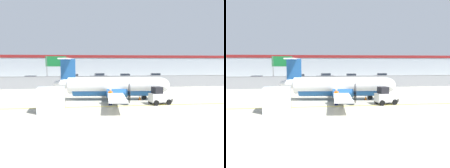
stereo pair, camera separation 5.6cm
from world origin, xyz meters
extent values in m
plane|color=#B2AD99|center=(0.00, 0.00, 0.00)|extent=(140.00, 140.00, 0.00)
cube|color=yellow|center=(0.00, 2.00, 0.00)|extent=(84.00, 0.20, 0.01)
cube|color=gray|center=(0.00, 18.00, 1.00)|extent=(98.00, 0.04, 2.00)
cylinder|color=slate|center=(0.00, 18.00, 2.05)|extent=(98.00, 0.10, 0.10)
cube|color=#38383A|center=(0.00, 29.50, 0.06)|extent=(98.00, 17.00, 0.12)
cube|color=#A8B2BC|center=(0.00, 48.00, 3.25)|extent=(91.00, 8.00, 6.50)
cube|color=maroon|center=(0.00, 44.00, 6.10)|extent=(91.00, 0.20, 0.80)
cylinder|color=white|center=(0.12, 5.67, 1.75)|extent=(10.60, 2.86, 1.90)
ellipsoid|color=white|center=(5.61, 5.17, 1.75)|extent=(2.57, 2.02, 1.80)
ellipsoid|color=white|center=(-5.36, 6.18, 1.95)|extent=(3.04, 1.31, 1.05)
cylinder|color=#1E5193|center=(0.12, 5.67, 1.23)|extent=(9.50, 2.35, 1.48)
cube|color=white|center=(0.22, 5.67, 1.18)|extent=(3.07, 16.08, 0.18)
cylinder|color=#1E5193|center=(0.66, 8.24, 1.18)|extent=(2.27, 1.10, 0.90)
cone|color=black|center=(1.81, 8.13, 1.18)|extent=(0.49, 0.48, 0.44)
cylinder|color=#262626|center=(1.96, 8.12, 1.18)|extent=(0.23, 2.09, 2.10)
cylinder|color=#1E5193|center=(0.18, 3.06, 1.18)|extent=(2.27, 1.10, 0.90)
cone|color=black|center=(1.33, 2.95, 1.18)|extent=(0.49, 0.48, 0.44)
cylinder|color=#262626|center=(1.48, 2.94, 1.18)|extent=(0.23, 2.09, 2.10)
cube|color=#1E5193|center=(-5.09, 6.16, 3.30)|extent=(1.71, 0.34, 3.10)
cube|color=white|center=(-5.22, 6.17, 4.85)|extent=(1.54, 4.88, 0.14)
cylinder|color=#59595B|center=(3.80, 5.33, 0.79)|extent=(0.15, 0.15, 0.97)
cylinder|color=black|center=(3.80, 5.33, 0.30)|extent=(0.62, 0.27, 0.60)
cylinder|color=#59595B|center=(0.03, 7.90, 0.83)|extent=(0.15, 0.15, 0.90)
cylinder|color=black|center=(0.03, 7.90, 0.38)|extent=(0.78, 0.29, 0.76)
cylinder|color=#59595B|center=(-0.38, 3.50, 0.83)|extent=(0.15, 0.15, 0.90)
cylinder|color=black|center=(-0.38, 3.50, 0.38)|extent=(0.78, 0.29, 0.76)
cube|color=silver|center=(4.70, 2.45, 0.73)|extent=(2.37, 1.49, 0.90)
cube|color=black|center=(4.36, 2.38, 1.53)|extent=(1.07, 1.15, 0.70)
cube|color=black|center=(5.83, 2.66, 0.43)|extent=(0.36, 1.11, 0.30)
cylinder|color=black|center=(5.33, 3.18, 0.28)|extent=(0.58, 0.28, 0.56)
cylinder|color=black|center=(5.55, 2.00, 0.28)|extent=(0.58, 0.28, 0.56)
cylinder|color=black|center=(3.85, 2.90, 0.28)|extent=(0.58, 0.28, 0.56)
cylinder|color=black|center=(4.08, 1.72, 0.28)|extent=(0.58, 0.28, 0.56)
cylinder|color=#191E4C|center=(-0.48, 2.65, 0.42)|extent=(0.21, 0.21, 0.85)
cylinder|color=#191E4C|center=(-0.66, 2.57, 0.42)|extent=(0.21, 0.21, 0.85)
cylinder|color=orange|center=(-0.57, 2.61, 1.15)|extent=(0.45, 0.45, 0.60)
cylinder|color=orange|center=(-0.37, 2.70, 1.18)|extent=(0.13, 0.13, 0.55)
cylinder|color=orange|center=(-0.77, 2.52, 1.18)|extent=(0.13, 0.13, 0.55)
sphere|color=tan|center=(-0.57, 2.61, 1.59)|extent=(0.22, 0.22, 0.22)
cube|color=silver|center=(-6.22, 0.32, 1.10)|extent=(2.57, 2.21, 2.20)
cube|color=#333338|center=(-6.22, 0.32, 1.10)|extent=(2.44, 0.30, 2.20)
cube|color=orange|center=(0.97, 8.38, 0.02)|extent=(0.36, 0.36, 0.04)
cone|color=orange|center=(0.97, 8.38, 0.34)|extent=(0.28, 0.28, 0.60)
cylinder|color=white|center=(0.97, 8.38, 0.42)|extent=(0.17, 0.17, 0.08)
cube|color=orange|center=(3.25, 5.26, 0.02)|extent=(0.36, 0.36, 0.04)
cone|color=orange|center=(3.25, 5.26, 0.34)|extent=(0.28, 0.28, 0.60)
cylinder|color=white|center=(3.25, 5.26, 0.42)|extent=(0.17, 0.17, 0.08)
cube|color=red|center=(-14.01, 26.95, 0.74)|extent=(4.34, 2.07, 0.80)
cube|color=#262D38|center=(-14.16, 26.94, 1.42)|extent=(2.33, 1.75, 0.56)
cylinder|color=black|center=(-12.69, 27.98, 0.42)|extent=(0.62, 0.25, 0.60)
cylinder|color=black|center=(-12.53, 26.18, 0.42)|extent=(0.62, 0.25, 0.60)
cylinder|color=black|center=(-15.48, 27.72, 0.42)|extent=(0.62, 0.25, 0.60)
cylinder|color=black|center=(-15.32, 25.93, 0.42)|extent=(0.62, 0.25, 0.60)
cube|color=#B28C19|center=(-5.92, 31.93, 0.74)|extent=(4.39, 2.26, 0.80)
cube|color=#262D38|center=(-5.77, 31.95, 1.42)|extent=(2.39, 1.85, 0.56)
cylinder|color=black|center=(-7.19, 30.84, 0.42)|extent=(0.62, 0.28, 0.60)
cylinder|color=black|center=(-7.43, 32.62, 0.42)|extent=(0.62, 0.28, 0.60)
cylinder|color=black|center=(-4.41, 31.23, 0.42)|extent=(0.62, 0.28, 0.60)
cylinder|color=black|center=(-4.66, 33.01, 0.42)|extent=(0.62, 0.28, 0.60)
cube|color=slate|center=(0.46, 34.85, 0.74)|extent=(4.39, 2.24, 0.80)
cube|color=#262D38|center=(0.61, 34.87, 1.42)|extent=(2.39, 1.83, 0.56)
cylinder|color=black|center=(-0.81, 33.77, 0.42)|extent=(0.62, 0.28, 0.60)
cylinder|color=black|center=(-1.04, 35.56, 0.42)|extent=(0.62, 0.28, 0.60)
cylinder|color=black|center=(1.97, 34.14, 0.42)|extent=(0.62, 0.28, 0.60)
cylinder|color=black|center=(1.73, 35.92, 0.42)|extent=(0.62, 0.28, 0.60)
cube|color=navy|center=(6.49, 32.50, 0.74)|extent=(4.27, 1.89, 0.80)
cube|color=#262D38|center=(6.64, 32.49, 1.42)|extent=(2.27, 1.66, 0.56)
cylinder|color=black|center=(5.05, 31.67, 0.42)|extent=(0.61, 0.23, 0.60)
cylinder|color=black|center=(5.14, 33.46, 0.42)|extent=(0.61, 0.23, 0.60)
cylinder|color=black|center=(7.85, 31.54, 0.42)|extent=(0.61, 0.23, 0.60)
cylinder|color=black|center=(7.93, 33.33, 0.42)|extent=(0.61, 0.23, 0.60)
cube|color=slate|center=(14.79, 33.34, 0.74)|extent=(4.38, 2.22, 0.80)
cube|color=#262D38|center=(14.64, 33.35, 1.42)|extent=(2.38, 1.83, 0.56)
cylinder|color=black|center=(16.29, 34.05, 0.42)|extent=(0.62, 0.28, 0.60)
cylinder|color=black|center=(16.06, 32.26, 0.42)|extent=(0.62, 0.28, 0.60)
cylinder|color=black|center=(13.52, 34.41, 0.42)|extent=(0.62, 0.28, 0.60)
cylinder|color=black|center=(13.29, 32.62, 0.42)|extent=(0.62, 0.28, 0.60)
cylinder|color=slate|center=(-9.73, 20.09, 2.75)|extent=(0.14, 0.14, 5.50)
cylinder|color=slate|center=(-6.53, 20.09, 2.75)|extent=(0.14, 0.14, 5.50)
cube|color=#14662D|center=(-8.13, 20.09, 4.60)|extent=(3.60, 0.10, 1.80)
camera|label=1|loc=(-3.28, -19.62, 4.46)|focal=35.00mm
camera|label=2|loc=(-3.23, -19.63, 4.46)|focal=35.00mm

